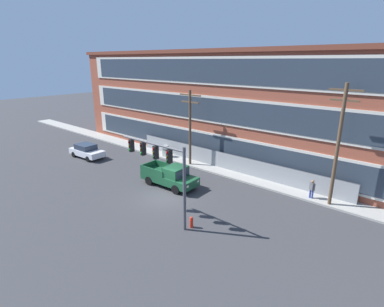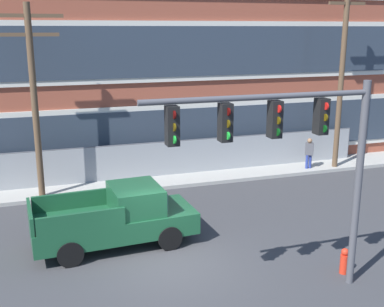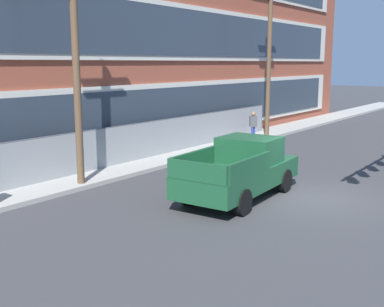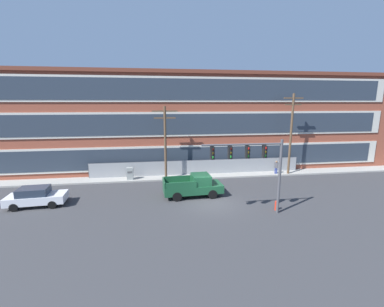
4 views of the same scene
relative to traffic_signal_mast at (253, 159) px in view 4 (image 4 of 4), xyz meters
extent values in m
plane|color=#38383A|center=(-2.36, 2.54, -4.24)|extent=(160.00, 160.00, 0.00)
cube|color=#9E9B93|center=(-2.36, 10.42, -4.16)|extent=(80.00, 2.18, 0.16)
cube|color=brown|center=(-1.88, 16.96, 1.45)|extent=(49.49, 10.91, 11.37)
cube|color=beige|center=(-1.88, 11.45, -2.15)|extent=(45.53, 0.10, 2.73)
cube|color=#2D3844|center=(-1.88, 11.39, -2.15)|extent=(43.55, 0.06, 2.27)
cube|color=beige|center=(-1.88, 11.45, 1.64)|extent=(45.53, 0.10, 2.73)
cube|color=#2D3844|center=(-1.88, 11.39, 1.64)|extent=(43.55, 0.06, 2.27)
cube|color=beige|center=(-1.88, 11.45, 5.43)|extent=(45.53, 0.10, 2.73)
cube|color=#2D3844|center=(-1.88, 11.39, 5.43)|extent=(43.55, 0.06, 2.27)
cube|color=brown|center=(-1.88, 16.96, 7.33)|extent=(49.99, 11.41, 0.40)
cube|color=gray|center=(-2.19, 10.97, -3.35)|extent=(24.06, 0.04, 1.78)
cylinder|color=#4C4C51|center=(-14.22, 10.97, -3.35)|extent=(0.06, 0.06, 1.78)
cylinder|color=#4C4C51|center=(9.84, 10.97, -3.35)|extent=(0.06, 0.06, 1.78)
cylinder|color=#4C4C51|center=(-2.19, 10.97, -2.46)|extent=(24.06, 0.05, 0.05)
cylinder|color=#4C4C51|center=(2.10, 0.00, -1.41)|extent=(0.20, 0.20, 5.65)
cylinder|color=#4C4C51|center=(-0.85, 0.00, 1.11)|extent=(5.90, 0.14, 0.14)
cube|color=black|center=(0.81, 0.00, 0.56)|extent=(0.28, 0.32, 0.90)
cylinder|color=red|center=(0.81, -0.18, 0.84)|extent=(0.04, 0.18, 0.18)
cylinder|color=#503E08|center=(0.81, -0.18, 0.56)|extent=(0.04, 0.18, 0.18)
cylinder|color=#0A4011|center=(0.81, -0.18, 0.28)|extent=(0.04, 0.18, 0.18)
cube|color=black|center=(-0.47, 0.00, 0.56)|extent=(0.28, 0.32, 0.90)
cylinder|color=red|center=(-0.47, -0.18, 0.84)|extent=(0.04, 0.18, 0.18)
cylinder|color=#503E08|center=(-0.47, -0.18, 0.56)|extent=(0.04, 0.18, 0.18)
cylinder|color=#0A4011|center=(-0.47, -0.18, 0.28)|extent=(0.04, 0.18, 0.18)
cube|color=black|center=(-1.75, 0.00, 0.56)|extent=(0.28, 0.32, 0.90)
cylinder|color=#4B0807|center=(-1.75, -0.18, 0.84)|extent=(0.04, 0.18, 0.18)
cylinder|color=#503E08|center=(-1.75, -0.18, 0.56)|extent=(0.04, 0.18, 0.18)
cylinder|color=green|center=(-1.75, -0.18, 0.28)|extent=(0.04, 0.18, 0.18)
cube|color=black|center=(-3.03, 0.00, 0.56)|extent=(0.28, 0.32, 0.90)
cylinder|color=#4B0807|center=(-3.03, -0.18, 0.84)|extent=(0.04, 0.18, 0.18)
cylinder|color=#503E08|center=(-3.03, -0.18, 0.56)|extent=(0.04, 0.18, 0.18)
cylinder|color=green|center=(-3.03, -0.18, 0.28)|extent=(0.04, 0.18, 0.18)
cube|color=#194C2D|center=(-3.76, 4.45, -3.49)|extent=(5.32, 2.34, 0.70)
cube|color=#194C2D|center=(-3.03, 4.49, -2.71)|extent=(1.67, 1.98, 0.85)
cube|color=#283342|center=(-2.23, 4.54, -2.71)|extent=(0.15, 1.69, 0.64)
cube|color=#194C2D|center=(-4.99, 5.36, -2.86)|extent=(2.61, 0.26, 0.56)
cube|color=#194C2D|center=(-4.88, 3.42, -2.86)|extent=(2.61, 0.26, 0.56)
cube|color=#194C2D|center=(-6.33, 4.31, -2.86)|extent=(0.21, 1.98, 0.56)
cylinder|color=black|center=(-2.25, 5.49, -3.84)|extent=(0.81, 0.30, 0.80)
cylinder|color=black|center=(-2.15, 3.59, -3.84)|extent=(0.81, 0.30, 0.80)
cylinder|color=black|center=(-5.38, 5.32, -3.84)|extent=(0.81, 0.30, 0.80)
cylinder|color=black|center=(-5.27, 3.42, -3.84)|extent=(0.81, 0.30, 0.80)
cube|color=white|center=(-1.18, 5.32, -3.38)|extent=(0.07, 0.24, 0.16)
cube|color=white|center=(-1.10, 3.88, -3.38)|extent=(0.07, 0.24, 0.16)
cube|color=silver|center=(-16.60, 4.04, -3.60)|extent=(4.51, 2.13, 0.64)
cube|color=#283342|center=(-16.78, 4.03, -2.98)|extent=(2.30, 1.77, 0.60)
cylinder|color=black|center=(-15.30, 5.00, -3.92)|extent=(0.65, 0.24, 0.64)
cylinder|color=black|center=(-15.19, 3.27, -3.92)|extent=(0.65, 0.24, 0.64)
cylinder|color=black|center=(-18.02, 4.82, -3.92)|extent=(0.65, 0.24, 0.64)
cylinder|color=black|center=(-17.91, 3.09, -3.92)|extent=(0.65, 0.24, 0.64)
cylinder|color=brown|center=(-5.93, 9.72, -0.30)|extent=(0.26, 0.26, 7.88)
cube|color=brown|center=(-5.93, 9.72, 3.14)|extent=(2.65, 0.14, 0.14)
cube|color=brown|center=(-5.93, 9.72, 2.44)|extent=(2.25, 0.14, 0.14)
cylinder|color=brown|center=(8.21, 9.73, 0.38)|extent=(0.26, 0.26, 9.23)
cube|color=brown|center=(8.21, 9.73, 4.50)|extent=(2.24, 0.14, 0.14)
cube|color=brown|center=(8.21, 9.73, 3.80)|extent=(1.91, 0.14, 0.14)
cube|color=#939993|center=(-9.75, 9.89, -3.51)|extent=(0.67, 0.50, 1.47)
cube|color=#515151|center=(-9.75, 9.63, -3.21)|extent=(0.47, 0.02, 0.20)
cylinder|color=navy|center=(6.68, 9.86, -3.81)|extent=(0.14, 0.14, 0.85)
cylinder|color=navy|center=(6.86, 9.86, -3.81)|extent=(0.14, 0.14, 0.85)
cube|color=#4C4C51|center=(6.77, 9.86, -3.09)|extent=(0.47, 0.43, 0.60)
sphere|color=#8C6647|center=(6.77, 9.86, -2.67)|extent=(0.24, 0.24, 0.24)
cylinder|color=red|center=(2.25, 0.50, -3.95)|extent=(0.24, 0.24, 0.58)
sphere|color=red|center=(2.25, 0.50, -3.57)|extent=(0.22, 0.22, 0.22)
camera|label=1|loc=(13.80, -12.81, 6.43)|focal=28.00mm
camera|label=2|loc=(-5.91, -10.18, 2.69)|focal=45.00mm
camera|label=3|loc=(-17.03, -3.45, 0.17)|focal=45.00mm
camera|label=4|loc=(-6.92, -17.19, 4.04)|focal=24.00mm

